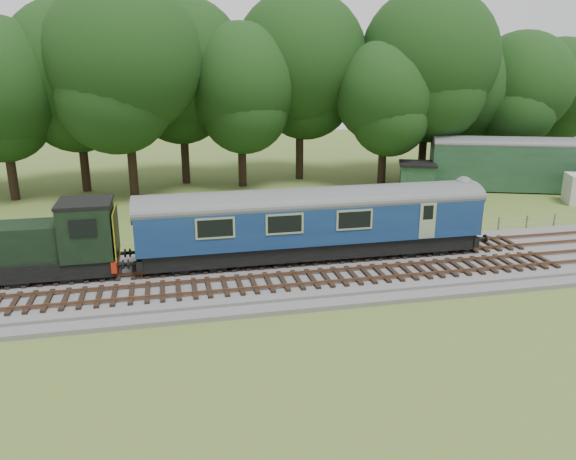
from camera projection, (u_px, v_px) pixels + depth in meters
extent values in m
plane|color=#556926|center=(221.00, 281.00, 27.65)|extent=(120.00, 120.00, 0.00)
cube|color=#4C4C4F|center=(221.00, 278.00, 27.60)|extent=(70.00, 7.00, 0.35)
cube|color=brown|center=(219.00, 267.00, 28.15)|extent=(66.50, 0.07, 0.14)
cube|color=brown|center=(217.00, 258.00, 29.49)|extent=(66.50, 0.07, 0.14)
cube|color=brown|center=(226.00, 290.00, 25.35)|extent=(66.50, 0.07, 0.14)
cube|color=brown|center=(223.00, 279.00, 26.69)|extent=(66.50, 0.07, 0.14)
cube|color=black|center=(312.00, 245.00, 29.69)|extent=(17.46, 2.52, 0.85)
cube|color=navy|center=(313.00, 220.00, 29.27)|extent=(18.00, 2.80, 2.05)
cube|color=yellow|center=(469.00, 217.00, 31.23)|extent=(0.06, 2.74, 1.30)
cube|color=black|center=(417.00, 242.00, 30.98)|extent=(2.60, 2.00, 0.55)
cube|color=black|center=(198.00, 257.00, 28.51)|extent=(2.60, 2.00, 0.55)
cube|color=black|center=(21.00, 267.00, 26.74)|extent=(8.73, 2.39, 0.85)
cube|color=black|center=(87.00, 230.00, 26.92)|extent=(2.40, 2.55, 2.60)
cube|color=#9C1E0C|center=(116.00, 259.00, 27.63)|extent=(0.25, 2.60, 0.55)
cube|color=yellow|center=(116.00, 232.00, 27.25)|extent=(0.06, 2.55, 2.30)
imported|color=#E9470C|center=(144.00, 259.00, 27.08)|extent=(0.65, 0.43, 1.78)
cube|color=#193820|center=(537.00, 167.00, 46.39)|extent=(17.04, 8.51, 3.84)
cube|color=#193820|center=(417.00, 178.00, 46.44)|extent=(3.50, 3.50, 2.25)
cube|color=black|center=(418.00, 164.00, 46.09)|extent=(3.85, 3.85, 0.18)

